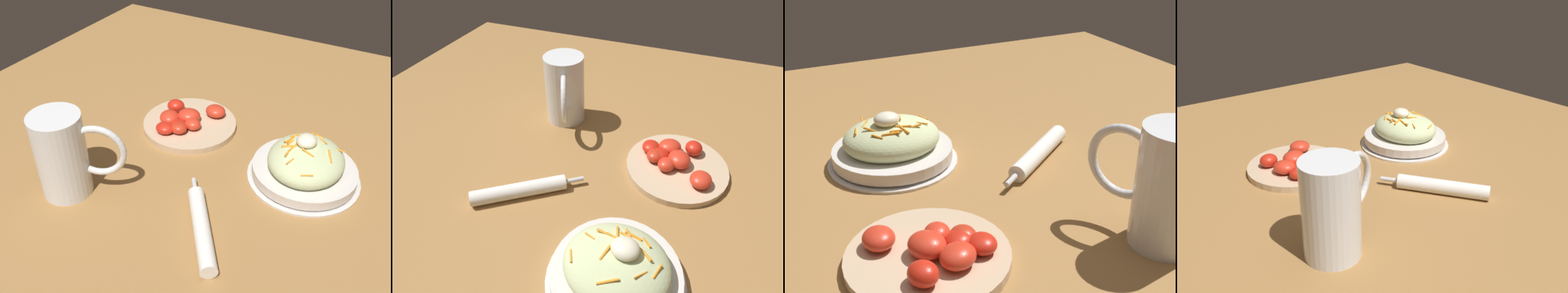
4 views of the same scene
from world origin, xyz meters
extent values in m
plane|color=#9E703D|center=(0.00, 0.00, 0.00)|extent=(1.43, 1.43, 0.00)
cylinder|color=silver|center=(-0.09, 0.14, 0.00)|extent=(0.21, 0.21, 0.01)
cylinder|color=silver|center=(-0.09, 0.14, 0.02)|extent=(0.20, 0.20, 0.02)
ellipsoid|color=beige|center=(-0.09, 0.14, 0.04)|extent=(0.16, 0.14, 0.06)
cylinder|color=orange|center=(-0.10, 0.10, 0.07)|extent=(0.03, 0.01, 0.01)
cylinder|color=orange|center=(-0.12, 0.15, 0.07)|extent=(0.02, 0.02, 0.01)
cylinder|color=orange|center=(-0.07, 0.14, 0.07)|extent=(0.01, 0.03, 0.01)
cylinder|color=orange|center=(-0.04, 0.12, 0.07)|extent=(0.02, 0.01, 0.01)
cylinder|color=orange|center=(-0.06, 0.11, 0.07)|extent=(0.02, 0.01, 0.01)
cylinder|color=orange|center=(-0.07, 0.11, 0.07)|extent=(0.03, 0.01, 0.00)
cylinder|color=orange|center=(-0.02, 0.16, 0.06)|extent=(0.01, 0.02, 0.00)
cylinder|color=orange|center=(-0.08, 0.10, 0.07)|extent=(0.01, 0.03, 0.01)
cylinder|color=orange|center=(-0.09, 0.10, 0.07)|extent=(0.02, 0.01, 0.00)
cylinder|color=orange|center=(-0.12, 0.10, 0.07)|extent=(0.02, 0.02, 0.01)
cylinder|color=orange|center=(-0.09, 0.10, 0.07)|extent=(0.02, 0.02, 0.01)
cylinder|color=orange|center=(-0.12, 0.12, 0.07)|extent=(0.02, 0.02, 0.01)
cylinder|color=orange|center=(-0.08, 0.18, 0.07)|extent=(0.03, 0.02, 0.01)
cylinder|color=orange|center=(-0.14, 0.14, 0.07)|extent=(0.01, 0.02, 0.00)
ellipsoid|color=#EFEACC|center=(-0.09, 0.13, 0.08)|extent=(0.04, 0.04, 0.02)
cylinder|color=white|center=(0.16, -0.23, 0.08)|extent=(0.09, 0.09, 0.16)
cylinder|color=orange|center=(0.16, -0.23, 0.04)|extent=(0.08, 0.08, 0.07)
cylinder|color=white|center=(0.16, -0.23, 0.08)|extent=(0.08, 0.08, 0.01)
torus|color=white|center=(0.13, -0.17, 0.09)|extent=(0.05, 0.10, 0.10)
cylinder|color=white|center=(0.13, 0.04, 0.01)|extent=(0.16, 0.13, 0.03)
cylinder|color=silver|center=(0.05, -0.02, 0.01)|extent=(0.03, 0.03, 0.01)
cylinder|color=#D1B28E|center=(-0.13, -0.14, 0.01)|extent=(0.20, 0.20, 0.01)
ellipsoid|color=red|center=(-0.11, -0.17, 0.03)|extent=(0.06, 0.06, 0.03)
ellipsoid|color=red|center=(-0.09, -0.14, 0.02)|extent=(0.05, 0.05, 0.02)
ellipsoid|color=red|center=(-0.08, -0.14, 0.03)|extent=(0.03, 0.04, 0.02)
ellipsoid|color=red|center=(-0.11, -0.12, 0.03)|extent=(0.04, 0.05, 0.02)
ellipsoid|color=red|center=(-0.18, -0.10, 0.03)|extent=(0.05, 0.05, 0.03)
ellipsoid|color=red|center=(-0.15, -0.19, 0.03)|extent=(0.04, 0.05, 0.03)
ellipsoid|color=red|center=(-0.13, -0.14, 0.03)|extent=(0.06, 0.06, 0.03)
ellipsoid|color=red|center=(-0.07, -0.16, 0.02)|extent=(0.04, 0.04, 0.02)
camera|label=1|loc=(0.58, 0.28, 0.56)|focal=41.53mm
camera|label=2|loc=(-0.14, 0.39, 0.48)|focal=30.96mm
camera|label=3|loc=(-0.31, -0.65, 0.42)|focal=50.47mm
camera|label=4|loc=(0.62, -0.52, 0.43)|focal=39.55mm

